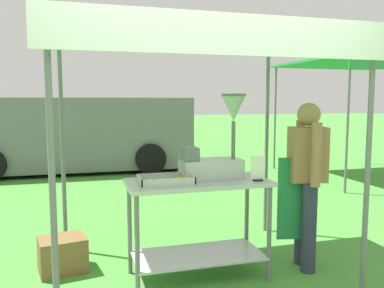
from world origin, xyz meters
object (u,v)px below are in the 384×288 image
at_px(donut_tray, 167,181).
at_px(menu_sign, 258,170).
at_px(vendor, 306,177).
at_px(donut_fryer, 215,151).
at_px(neighbour_tent, 364,65).
at_px(van_grey, 75,133).
at_px(stall_canopy, 195,46).
at_px(donut_cart, 198,209).
at_px(supply_crate, 63,254).

bearing_deg(donut_tray, menu_sign, -7.73).
xyz_separation_m(donut_tray, vendor, (1.36, -0.02, -0.03)).
distance_m(donut_fryer, neighbour_tent, 6.06).
height_order(vendor, van_grey, van_grey).
bearing_deg(vendor, donut_tray, 179.04).
bearing_deg(donut_fryer, donut_tray, -166.64).
xyz_separation_m(stall_canopy, neighbour_tent, (4.79, 3.71, 0.25)).
distance_m(donut_cart, neighbour_tent, 6.36).
bearing_deg(menu_sign, neighbour_tent, 42.86).
bearing_deg(stall_canopy, supply_crate, 162.50).
bearing_deg(menu_sign, donut_cart, 162.36).
bearing_deg(supply_crate, menu_sign, -20.49).
bearing_deg(donut_tray, vendor, -0.96).
xyz_separation_m(stall_canopy, supply_crate, (-1.21, 0.38, -1.95)).
bearing_deg(supply_crate, donut_fryer, -16.68).
relative_size(donut_cart, donut_tray, 2.75).
height_order(donut_fryer, van_grey, donut_fryer).
bearing_deg(vendor, van_grey, 109.03).
bearing_deg(supply_crate, vendor, -13.76).
xyz_separation_m(donut_cart, van_grey, (-1.13, 6.27, 0.23)).
bearing_deg(supply_crate, van_grey, 89.16).
bearing_deg(van_grey, donut_tray, -82.56).
relative_size(supply_crate, van_grey, 0.09).
distance_m(stall_canopy, donut_fryer, 0.97).
relative_size(donut_cart, menu_sign, 5.67).
height_order(donut_cart, donut_tray, donut_tray).
height_order(stall_canopy, vendor, stall_canopy).
distance_m(donut_cart, van_grey, 6.37).
bearing_deg(neighbour_tent, donut_cart, -141.53).
bearing_deg(supply_crate, neighbour_tent, 29.00).
height_order(donut_cart, vendor, vendor).
distance_m(donut_cart, menu_sign, 0.65).
bearing_deg(donut_cart, vendor, -4.08).
distance_m(donut_cart, supply_crate, 1.39).
distance_m(donut_cart, vendor, 1.10).
height_order(menu_sign, vendor, vendor).
height_order(donut_cart, van_grey, van_grey).
height_order(stall_canopy, donut_tray, stall_canopy).
bearing_deg(stall_canopy, donut_cart, -90.00).
relative_size(vendor, supply_crate, 3.31).
relative_size(menu_sign, neighbour_tent, 0.08).
height_order(donut_tray, menu_sign, menu_sign).
xyz_separation_m(donut_cart, vendor, (1.06, -0.08, 0.26)).
relative_size(vendor, van_grey, 0.30).
xyz_separation_m(menu_sign, vendor, (0.55, 0.09, -0.10)).
relative_size(donut_fryer, neighbour_tent, 0.27).
distance_m(donut_tray, donut_fryer, 0.55).
xyz_separation_m(donut_cart, donut_tray, (-0.30, -0.05, 0.29)).
xyz_separation_m(donut_cart, neighbour_tent, (4.79, 3.81, 1.72)).
relative_size(donut_tray, supply_crate, 0.96).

